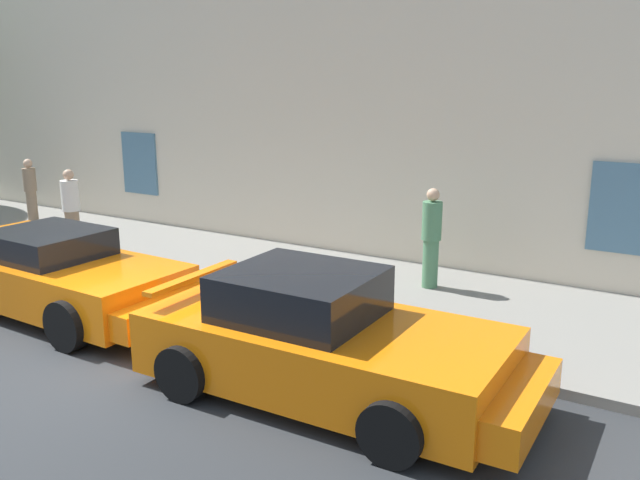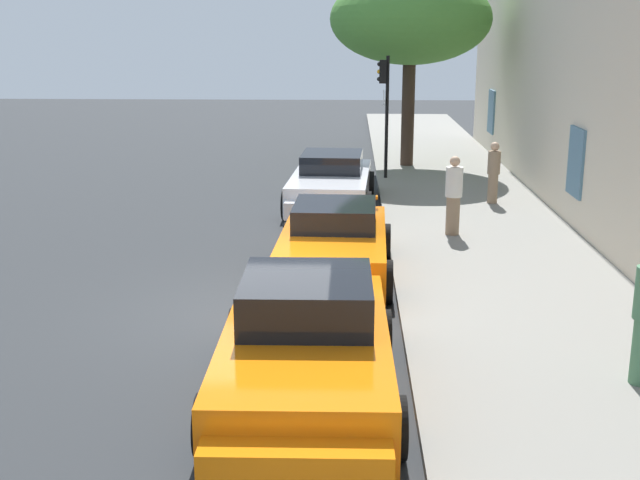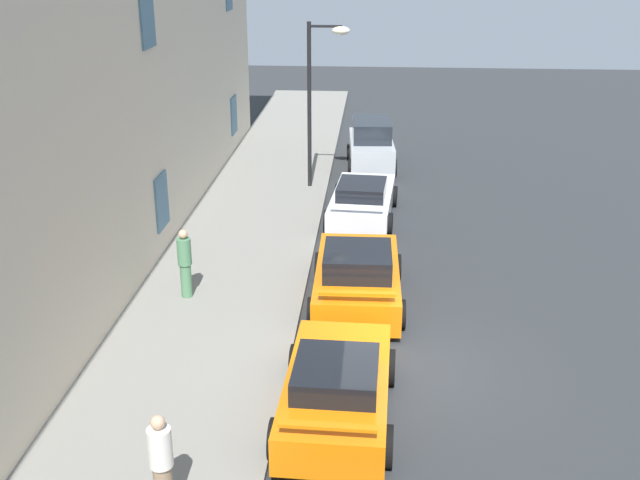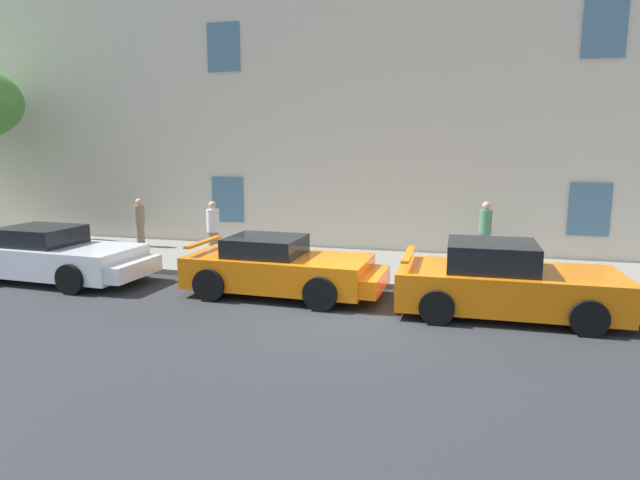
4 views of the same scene
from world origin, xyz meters
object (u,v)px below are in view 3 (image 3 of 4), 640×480
object	(u,v)px
sportscar_white_middle	(357,275)
sportscar_tail_end	(363,199)
sportscar_yellow_flank	(338,385)
pedestrian_bystander	(185,262)
pedestrian_admiring	(161,463)
street_lamp	(322,75)
hatchback_parked	(371,147)

from	to	relation	value
sportscar_white_middle	sportscar_tail_end	world-z (taller)	sportscar_white_middle
sportscar_white_middle	sportscar_yellow_flank	bearing A→B (deg)	177.47
pedestrian_bystander	sportscar_yellow_flank	bearing A→B (deg)	-138.73
sportscar_tail_end	sportscar_white_middle	bearing A→B (deg)	179.98
pedestrian_admiring	pedestrian_bystander	world-z (taller)	pedestrian_bystander
sportscar_yellow_flank	pedestrian_admiring	bearing A→B (deg)	139.97
sportscar_white_middle	street_lamp	distance (m)	9.47
hatchback_parked	pedestrian_bystander	size ratio (longest dim) A/B	2.23
sportscar_yellow_flank	sportscar_tail_end	bearing A→B (deg)	-1.16
pedestrian_bystander	street_lamp	bearing A→B (deg)	-16.03
sportscar_tail_end	pedestrian_bystander	xyz separation A→B (m)	(-6.47, 4.15, 0.45)
pedestrian_admiring	pedestrian_bystander	xyz separation A→B (m)	(7.44, 1.44, 0.03)
hatchback_parked	pedestrian_bystander	distance (m)	12.84
hatchback_parked	sportscar_white_middle	bearing A→B (deg)	179.06
street_lamp	pedestrian_bystander	bearing A→B (deg)	163.97
pedestrian_admiring	hatchback_parked	bearing A→B (deg)	-8.44
street_lamp	pedestrian_bystander	distance (m)	10.03
hatchback_parked	sportscar_tail_end	bearing A→B (deg)	178.09
sportscar_white_middle	sportscar_tail_end	bearing A→B (deg)	-0.02
sportscar_yellow_flank	pedestrian_bystander	distance (m)	5.97
sportscar_yellow_flank	street_lamp	distance (m)	14.15
pedestrian_admiring	street_lamp	bearing A→B (deg)	-4.13
pedestrian_bystander	pedestrian_admiring	bearing A→B (deg)	-169.05
sportscar_tail_end	pedestrian_bystander	world-z (taller)	pedestrian_bystander
pedestrian_admiring	pedestrian_bystander	size ratio (longest dim) A/B	0.97
sportscar_white_middle	hatchback_parked	bearing A→B (deg)	-0.94
sportscar_yellow_flank	hatchback_parked	bearing A→B (deg)	-1.41
sportscar_white_middle	pedestrian_bystander	size ratio (longest dim) A/B	2.73
sportscar_tail_end	street_lamp	bearing A→B (deg)	28.96
sportscar_yellow_flank	sportscar_white_middle	xyz separation A→B (m)	(4.96, -0.22, 0.02)
sportscar_yellow_flank	hatchback_parked	world-z (taller)	hatchback_parked
street_lamp	sportscar_white_middle	bearing A→B (deg)	-170.20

